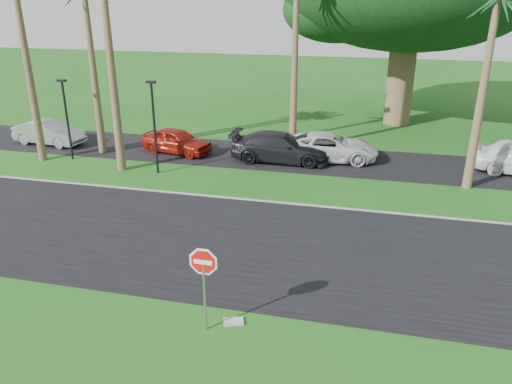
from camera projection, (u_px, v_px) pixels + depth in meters
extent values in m
plane|color=#145014|center=(221.00, 271.00, 16.44)|extent=(120.00, 120.00, 0.00)
cube|color=black|center=(237.00, 243.00, 18.24)|extent=(120.00, 8.00, 0.02)
cube|color=black|center=(288.00, 157.00, 27.71)|extent=(120.00, 5.00, 0.02)
cube|color=gray|center=(262.00, 201.00, 21.88)|extent=(120.00, 0.12, 0.06)
cylinder|color=gray|center=(205.00, 298.00, 13.25)|extent=(0.07, 0.07, 2.00)
cylinder|color=white|center=(203.00, 262.00, 12.84)|extent=(1.05, 0.02, 1.05)
cylinder|color=red|center=(203.00, 262.00, 12.84)|extent=(0.90, 0.02, 0.90)
cube|color=white|center=(203.00, 262.00, 12.84)|extent=(0.50, 0.02, 0.12)
cone|color=brown|center=(27.00, 62.00, 25.41)|extent=(0.44, 0.44, 10.50)
cone|color=brown|center=(94.00, 73.00, 26.96)|extent=(0.44, 0.44, 9.00)
cone|color=brown|center=(110.00, 55.00, 23.69)|extent=(0.44, 0.44, 11.50)
cone|color=brown|center=(295.00, 67.00, 27.30)|extent=(0.44, 0.44, 9.50)
cone|color=brown|center=(482.00, 97.00, 21.93)|extent=(0.44, 0.44, 8.50)
cylinder|color=brown|center=(400.00, 80.00, 33.87)|extent=(1.80, 1.80, 6.00)
cylinder|color=black|center=(68.00, 122.00, 26.71)|extent=(0.12, 0.12, 4.20)
cube|color=black|center=(62.00, 81.00, 25.90)|extent=(0.45, 0.25, 0.12)
cylinder|color=black|center=(155.00, 130.00, 24.57)|extent=(0.12, 0.12, 4.50)
cube|color=black|center=(151.00, 82.00, 23.70)|extent=(0.45, 0.25, 0.12)
imported|color=#9D9FA4|center=(49.00, 133.00, 29.87)|extent=(4.48, 1.95, 1.43)
imported|color=maroon|center=(177.00, 141.00, 28.27)|extent=(4.36, 2.51, 1.40)
imported|color=black|center=(280.00, 147.00, 26.84)|extent=(5.39, 2.25, 1.56)
imported|color=silver|center=(329.00, 147.00, 27.06)|extent=(5.47, 2.95, 1.46)
cube|color=#9B9B94|center=(234.00, 322.00, 13.88)|extent=(0.64, 0.52, 0.06)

